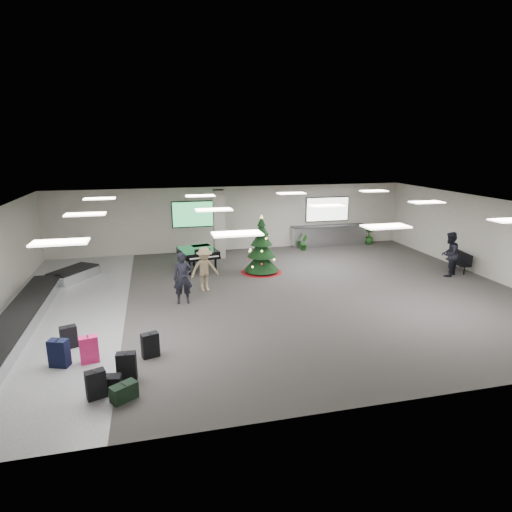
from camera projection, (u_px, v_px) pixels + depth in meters
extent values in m
plane|color=#33312E|center=(271.00, 294.00, 15.38)|extent=(18.00, 18.00, 0.00)
cube|color=beige|center=(234.00, 218.00, 21.55)|extent=(18.00, 0.02, 3.20)
cube|color=beige|center=(367.00, 336.00, 8.39)|extent=(18.00, 0.02, 3.20)
cube|color=beige|center=(489.00, 238.00, 17.01)|extent=(0.02, 14.00, 3.20)
cube|color=silver|center=(272.00, 206.00, 14.56)|extent=(18.00, 14.00, 0.02)
cube|color=slate|center=(62.00, 312.00, 13.79)|extent=(4.00, 14.00, 0.01)
cube|color=#AAA39B|center=(219.00, 224.00, 20.01)|extent=(0.50, 0.50, 3.20)
cube|color=green|center=(194.00, 214.00, 20.97)|extent=(2.20, 0.08, 1.30)
cube|color=white|center=(327.00, 209.00, 22.56)|extent=(2.40, 0.08, 1.30)
cube|color=white|center=(60.00, 242.00, 9.45)|extent=(1.20, 0.60, 0.04)
cube|color=white|center=(85.00, 214.00, 13.21)|extent=(1.20, 0.60, 0.04)
cube|color=white|center=(100.00, 199.00, 16.97)|extent=(1.20, 0.60, 0.04)
cube|color=white|center=(237.00, 234.00, 10.36)|extent=(1.20, 0.60, 0.04)
cube|color=white|center=(214.00, 210.00, 14.12)|extent=(1.20, 0.60, 0.04)
cube|color=white|center=(200.00, 196.00, 17.88)|extent=(1.20, 0.60, 0.04)
cube|color=white|center=(386.00, 226.00, 11.27)|extent=(1.20, 0.60, 0.04)
cube|color=white|center=(327.00, 206.00, 15.03)|extent=(1.20, 0.60, 0.04)
cube|color=white|center=(291.00, 193.00, 18.79)|extent=(1.20, 0.60, 0.04)
cube|color=white|center=(512.00, 220.00, 12.18)|extent=(1.20, 0.60, 0.04)
cube|color=white|center=(427.00, 202.00, 15.94)|extent=(1.20, 0.60, 0.04)
cube|color=white|center=(374.00, 191.00, 19.70)|extent=(1.20, 0.60, 0.04)
cube|color=silver|center=(19.00, 321.00, 12.57)|extent=(1.00, 8.00, 0.38)
cube|color=black|center=(18.00, 315.00, 12.52)|extent=(0.95, 7.90, 0.05)
cube|color=silver|center=(74.00, 274.00, 17.08)|extent=(1.97, 2.21, 0.38)
cube|color=black|center=(73.00, 269.00, 17.02)|extent=(1.87, 2.10, 0.05)
cube|color=silver|center=(329.00, 236.00, 22.63)|extent=(4.00, 0.60, 1.05)
cube|color=#2E2E31|center=(329.00, 226.00, 22.49)|extent=(4.05, 0.65, 0.04)
cube|color=black|center=(96.00, 384.00, 9.05)|extent=(0.46, 0.35, 0.63)
cube|color=black|center=(94.00, 371.00, 8.97)|extent=(0.07, 0.14, 0.02)
cube|color=black|center=(127.00, 366.00, 9.74)|extent=(0.45, 0.26, 0.67)
cube|color=black|center=(125.00, 353.00, 9.65)|extent=(0.04, 0.14, 0.02)
cube|color=#E01D64|center=(89.00, 350.00, 10.53)|extent=(0.48, 0.33, 0.68)
cube|color=black|center=(88.00, 336.00, 10.44)|extent=(0.06, 0.15, 0.02)
cube|color=black|center=(150.00, 345.00, 10.81)|extent=(0.47, 0.35, 0.64)
cube|color=black|center=(149.00, 333.00, 10.73)|extent=(0.07, 0.14, 0.02)
cube|color=black|center=(59.00, 353.00, 10.33)|extent=(0.51, 0.40, 0.70)
cube|color=black|center=(57.00, 340.00, 10.24)|extent=(0.08, 0.16, 0.02)
cube|color=black|center=(124.00, 392.00, 9.01)|extent=(0.61, 0.53, 0.37)
cube|color=black|center=(123.00, 384.00, 8.96)|extent=(0.11, 0.15, 0.02)
cube|color=black|center=(69.00, 337.00, 11.29)|extent=(0.47, 0.36, 0.61)
cube|color=black|center=(67.00, 326.00, 11.21)|extent=(0.08, 0.14, 0.02)
cube|color=black|center=(110.00, 383.00, 9.38)|extent=(0.54, 0.34, 0.33)
cube|color=black|center=(109.00, 376.00, 9.34)|extent=(0.05, 0.17, 0.02)
cone|color=#66090F|center=(261.00, 271.00, 18.04)|extent=(1.73, 1.73, 0.11)
cylinder|color=#3F2819|center=(261.00, 267.00, 18.00)|extent=(0.11, 0.11, 0.46)
cone|color=black|center=(261.00, 261.00, 17.93)|extent=(1.46, 1.46, 0.82)
cone|color=black|center=(261.00, 248.00, 17.79)|extent=(1.18, 1.18, 0.73)
cone|color=black|center=(262.00, 237.00, 17.67)|extent=(0.91, 0.91, 0.64)
cone|color=black|center=(262.00, 229.00, 17.58)|extent=(0.64, 0.64, 0.55)
cone|color=black|center=(262.00, 221.00, 17.50)|extent=(0.36, 0.36, 0.41)
cone|color=#FFE566|center=(262.00, 216.00, 17.45)|extent=(0.15, 0.15, 0.16)
cube|color=black|center=(198.00, 252.00, 18.24)|extent=(1.74, 1.89, 0.26)
cube|color=black|center=(204.00, 259.00, 17.48)|extent=(1.39, 0.53, 0.09)
cube|color=white|center=(204.00, 258.00, 17.44)|extent=(1.22, 0.36, 0.02)
cube|color=black|center=(202.00, 251.00, 17.62)|extent=(0.65, 0.15, 0.21)
cylinder|color=black|center=(190.00, 268.00, 17.55)|extent=(0.09, 0.09, 0.64)
cylinder|color=black|center=(216.00, 265.00, 18.00)|extent=(0.09, 0.09, 0.64)
cylinder|color=black|center=(194.00, 259.00, 18.94)|extent=(0.09, 0.09, 0.64)
cube|color=black|center=(458.00, 263.00, 18.12)|extent=(0.65, 1.37, 0.05)
cylinder|color=black|center=(466.00, 270.00, 17.68)|extent=(0.05, 0.05, 0.35)
cylinder|color=black|center=(449.00, 264.00, 18.67)|extent=(0.05, 0.05, 0.35)
cube|color=black|center=(463.00, 257.00, 18.11)|extent=(0.27, 1.30, 0.44)
imported|color=black|center=(183.00, 278.00, 14.34)|extent=(0.65, 0.43, 1.77)
imported|color=#9D8461|center=(205.00, 269.00, 15.61)|extent=(1.16, 0.81, 1.63)
imported|color=black|center=(449.00, 254.00, 17.34)|extent=(1.12, 1.07, 1.82)
imported|color=#194516|center=(304.00, 243.00, 21.67)|extent=(0.50, 0.54, 0.78)
imported|color=#194516|center=(369.00, 236.00, 23.03)|extent=(0.67, 0.67, 0.86)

